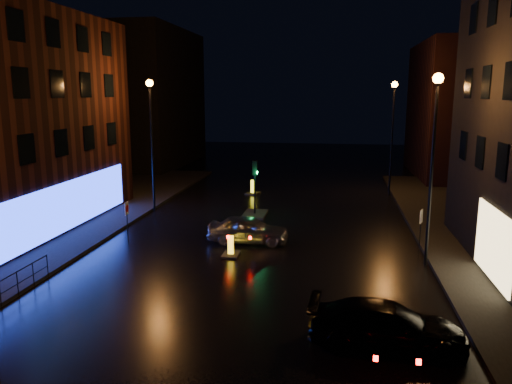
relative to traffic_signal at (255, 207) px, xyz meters
The scene contains 15 objects.
ground 14.06m from the traffic_signal, 85.10° to the right, with size 120.00×120.00×0.00m, color black.
pavement_left 14.14m from the traffic_signal, 154.89° to the right, with size 12.00×44.00×0.15m, color black.
building_far_left 26.50m from the traffic_signal, 125.18° to the left, with size 8.00×16.00×14.00m, color black.
building_far_right 24.83m from the traffic_signal, 48.01° to the left, with size 8.00×14.00×12.00m, color black.
street_lamp_lfar 8.32m from the traffic_signal, behind, with size 0.44×0.44×8.37m.
street_lamp_rnear 13.06m from the traffic_signal, 41.63° to the right, with size 0.44×0.44×8.37m.
street_lamp_rfar 13.06m from the traffic_signal, 41.63° to the left, with size 0.44×0.44×8.37m.
traffic_signal is the anchor object (origin of this frame).
guard_railing 16.47m from the traffic_signal, 114.39° to the right, with size 0.05×6.04×1.00m.
silver_hatchback 5.87m from the traffic_signal, 84.18° to the right, with size 1.65×4.10×1.40m, color #A0A2A7.
dark_sedan 17.04m from the traffic_signal, 67.35° to the right, with size 1.91×4.71×1.37m, color black.
bollard_near 8.02m from the traffic_signal, 88.99° to the right, with size 0.74×1.11×0.97m.
bollard_far 6.70m from the traffic_signal, 100.44° to the left, with size 1.15×1.41×1.07m.
road_sign_left 8.60m from the traffic_signal, 131.70° to the right, with size 0.09×0.49×2.03m.
road_sign_right 10.75m from the traffic_signal, 31.81° to the right, with size 0.21×0.47×2.00m.
Camera 1 is at (3.66, -16.09, 7.57)m, focal length 35.00 mm.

